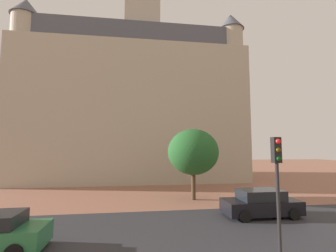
% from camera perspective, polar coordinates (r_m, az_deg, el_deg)
% --- Properties ---
extents(ground_plane, '(120.00, 120.00, 0.00)m').
position_cam_1_polar(ground_plane, '(14.34, 0.48, -21.48)').
color(ground_plane, '#93604C').
extents(street_asphalt_strip, '(120.00, 7.14, 0.00)m').
position_cam_1_polar(street_asphalt_strip, '(12.68, 1.78, -23.68)').
color(street_asphalt_strip, '#2D2D33').
rests_on(street_asphalt_strip, ground_plane).
extents(landmark_building, '(27.20, 13.10, 37.81)m').
position_cam_1_polar(landmark_building, '(32.49, -8.06, 5.78)').
color(landmark_building, '#B2A893').
rests_on(landmark_building, ground_plane).
extents(car_black, '(4.41, 2.10, 1.54)m').
position_cam_1_polar(car_black, '(15.69, 21.38, -16.94)').
color(car_black, black).
rests_on(car_black, ground_plane).
extents(traffic_light_pole, '(0.28, 0.34, 4.39)m').
position_cam_1_polar(traffic_light_pole, '(9.20, 24.81, -10.62)').
color(traffic_light_pole, black).
rests_on(traffic_light_pole, ground_plane).
extents(tree_curb_far, '(3.98, 3.98, 5.48)m').
position_cam_1_polar(tree_curb_far, '(18.86, 6.06, -6.20)').
color(tree_curb_far, '#4C3823').
rests_on(tree_curb_far, ground_plane).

